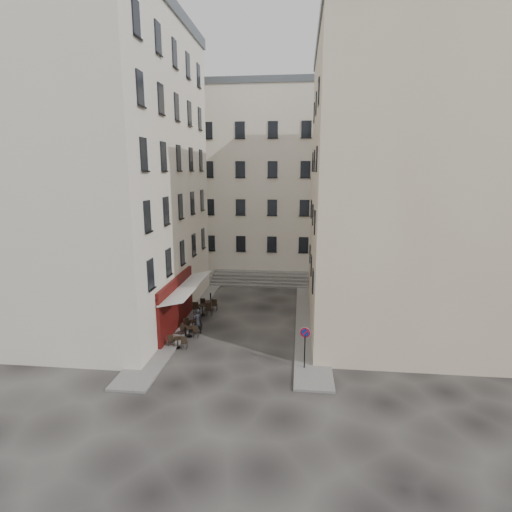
# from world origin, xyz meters

# --- Properties ---
(ground) EXTENTS (90.00, 90.00, 0.00)m
(ground) POSITION_xyz_m (0.00, 0.00, 0.00)
(ground) COLOR black
(ground) RESTS_ON ground
(sidewalk_left) EXTENTS (2.00, 22.00, 0.12)m
(sidewalk_left) POSITION_xyz_m (-4.50, 4.00, 0.06)
(sidewalk_left) COLOR slate
(sidewalk_left) RESTS_ON ground
(sidewalk_right) EXTENTS (2.00, 18.00, 0.12)m
(sidewalk_right) POSITION_xyz_m (4.50, 3.00, 0.06)
(sidewalk_right) COLOR slate
(sidewalk_right) RESTS_ON ground
(building_left) EXTENTS (12.20, 16.20, 20.60)m
(building_left) POSITION_xyz_m (-10.50, 3.00, 10.31)
(building_left) COLOR beige
(building_left) RESTS_ON ground
(building_right) EXTENTS (12.20, 14.20, 18.60)m
(building_right) POSITION_xyz_m (10.50, 3.50, 9.31)
(building_right) COLOR #C6B193
(building_right) RESTS_ON ground
(building_back) EXTENTS (18.20, 10.20, 18.60)m
(building_back) POSITION_xyz_m (-1.00, 19.00, 9.31)
(building_back) COLOR beige
(building_back) RESTS_ON ground
(cafe_storefront) EXTENTS (1.74, 7.30, 3.50)m
(cafe_storefront) POSITION_xyz_m (-4.32, 1.00, 1.88)
(cafe_storefront) COLOR #400D09
(cafe_storefront) RESTS_ON ground
(stone_steps) EXTENTS (9.00, 3.15, 0.80)m
(stone_steps) POSITION_xyz_m (0.00, 12.57, 0.40)
(stone_steps) COLOR slate
(stone_steps) RESTS_ON ground
(bollard_near) EXTENTS (0.12, 0.12, 0.98)m
(bollard_near) POSITION_xyz_m (-3.25, -1.00, 0.53)
(bollard_near) COLOR black
(bollard_near) RESTS_ON ground
(bollard_mid) EXTENTS (0.12, 0.12, 0.98)m
(bollard_mid) POSITION_xyz_m (-3.25, 2.50, 0.53)
(bollard_mid) COLOR black
(bollard_mid) RESTS_ON ground
(bollard_far) EXTENTS (0.12, 0.12, 0.98)m
(bollard_far) POSITION_xyz_m (-3.25, 6.00, 0.53)
(bollard_far) COLOR black
(bollard_far) RESTS_ON ground
(no_parking_sign) EXTENTS (0.53, 0.17, 2.38)m
(no_parking_sign) POSITION_xyz_m (4.03, -3.79, 1.69)
(no_parking_sign) COLOR black
(no_parking_sign) RESTS_ON ground
(bistro_table_a) EXTENTS (1.17, 0.55, 0.82)m
(bistro_table_a) POSITION_xyz_m (-3.42, -1.99, 0.42)
(bistro_table_a) COLOR black
(bistro_table_a) RESTS_ON ground
(bistro_table_b) EXTENTS (1.18, 0.55, 0.83)m
(bistro_table_b) POSITION_xyz_m (-3.18, -0.29, 0.42)
(bistro_table_b) COLOR black
(bistro_table_b) RESTS_ON ground
(bistro_table_c) EXTENTS (1.21, 0.57, 0.85)m
(bistro_table_c) POSITION_xyz_m (-3.25, 0.72, 0.44)
(bistro_table_c) COLOR black
(bistro_table_c) RESTS_ON ground
(bistro_table_d) EXTENTS (1.41, 0.66, 0.99)m
(bistro_table_d) POSITION_xyz_m (-3.30, 3.61, 0.51)
(bistro_table_d) COLOR black
(bistro_table_d) RESTS_ON ground
(bistro_table_e) EXTENTS (1.30, 0.61, 0.91)m
(bistro_table_e) POSITION_xyz_m (-3.08, 4.74, 0.47)
(bistro_table_e) COLOR black
(bistro_table_e) RESTS_ON ground
(pedestrian) EXTENTS (0.75, 0.72, 1.72)m
(pedestrian) POSITION_xyz_m (-2.81, 0.28, 0.86)
(pedestrian) COLOR black
(pedestrian) RESTS_ON ground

